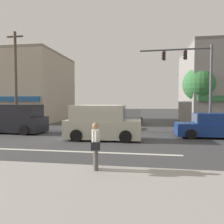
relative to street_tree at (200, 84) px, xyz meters
The scene contains 13 objects.
ground_plane 11.63m from the street_tree, 134.80° to the right, with size 120.00×120.00×0.00m, color #3D3D3F.
lane_marking_stripe 14.21m from the street_tree, 124.40° to the right, with size 9.00×0.24×0.01m, color silver.
sidewalk_curb 18.42m from the street_tree, 115.38° to the right, with size 40.00×5.00×0.16m, color #9E9993.
building_left_block 21.09m from the street_tree, 169.20° to the left, with size 11.75×9.85×7.98m.
street_tree is the anchor object (origin of this frame).
utility_pole_near_left 16.02m from the street_tree, 163.71° to the right, with size 1.40×0.22×8.00m.
traffic_light_mast 5.37m from the street_tree, 105.89° to the right, with size 4.89×0.33×6.20m.
sedan_parked_curbside 10.32m from the street_tree, 165.03° to the right, with size 2.07×4.20×1.58m.
van_crossing_center 11.29m from the street_tree, 133.45° to the right, with size 4.65×2.14×2.11m.
sedan_waiting_far 6.92m from the street_tree, 97.45° to the right, with size 4.13×1.93×1.58m.
van_approaching_near 15.91m from the street_tree, 157.06° to the right, with size 4.71×2.27×2.11m.
sedan_crossing_leftbound 7.20m from the street_tree, 163.75° to the left, with size 1.94×4.13×1.58m.
pedestrian_foreground_with_bag 15.91m from the street_tree, 114.12° to the right, with size 0.38×0.69×1.67m.
Camera 1 is at (2.91, -13.18, 2.33)m, focal length 35.00 mm.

